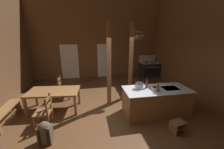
{
  "coord_description": "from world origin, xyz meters",
  "views": [
    {
      "loc": [
        -0.74,
        -3.99,
        2.6
      ],
      "look_at": [
        0.14,
        0.48,
        1.23
      ],
      "focal_mm": 21.36,
      "sensor_mm": 36.0,
      "label": 1
    }
  ],
  "objects_px": {
    "stove_range": "(149,69)",
    "bottle_tall_on_counter": "(158,88)",
    "dining_table": "(54,93)",
    "ladderback_chair_near_window": "(45,112)",
    "stockpot_on_counter": "(139,86)",
    "backpack": "(45,132)",
    "step_stool": "(178,125)",
    "bottle_short_on_counter": "(147,84)",
    "ladderback_chair_by_post": "(63,88)",
    "bench_along_left_wall": "(6,113)",
    "kitchen_island": "(156,101)",
    "mixing_bowl_on_counter": "(155,88)"
  },
  "relations": [
    {
      "from": "bottle_tall_on_counter",
      "to": "stockpot_on_counter",
      "type": "bearing_deg",
      "value": 139.49
    },
    {
      "from": "ladderback_chair_near_window",
      "to": "backpack",
      "type": "relative_size",
      "value": 1.59
    },
    {
      "from": "ladderback_chair_near_window",
      "to": "bottle_tall_on_counter",
      "type": "distance_m",
      "value": 3.43
    },
    {
      "from": "ladderback_chair_by_post",
      "to": "stockpot_on_counter",
      "type": "bearing_deg",
      "value": -32.16
    },
    {
      "from": "backpack",
      "to": "stockpot_on_counter",
      "type": "relative_size",
      "value": 1.77
    },
    {
      "from": "ladderback_chair_by_post",
      "to": "bottle_short_on_counter",
      "type": "xyz_separation_m",
      "value": [
        2.92,
        -1.68,
        0.58
      ]
    },
    {
      "from": "backpack",
      "to": "bench_along_left_wall",
      "type": "bearing_deg",
      "value": 141.1
    },
    {
      "from": "ladderback_chair_near_window",
      "to": "bottle_short_on_counter",
      "type": "distance_m",
      "value": 3.24
    },
    {
      "from": "stove_range",
      "to": "dining_table",
      "type": "height_order",
      "value": "stove_range"
    },
    {
      "from": "stove_range",
      "to": "step_stool",
      "type": "bearing_deg",
      "value": -106.97
    },
    {
      "from": "ladderback_chair_by_post",
      "to": "bench_along_left_wall",
      "type": "xyz_separation_m",
      "value": [
        -1.5,
        -1.36,
        -0.15
      ]
    },
    {
      "from": "step_stool",
      "to": "bench_along_left_wall",
      "type": "distance_m",
      "value": 5.1
    },
    {
      "from": "kitchen_island",
      "to": "step_stool",
      "type": "bearing_deg",
      "value": -79.27
    },
    {
      "from": "ladderback_chair_by_post",
      "to": "ladderback_chair_near_window",
      "type": "bearing_deg",
      "value": -98.48
    },
    {
      "from": "kitchen_island",
      "to": "bottle_tall_on_counter",
      "type": "relative_size",
      "value": 6.75
    },
    {
      "from": "ladderback_chair_near_window",
      "to": "bottle_short_on_counter",
      "type": "bearing_deg",
      "value": 1.78
    },
    {
      "from": "stove_range",
      "to": "mixing_bowl_on_counter",
      "type": "distance_m",
      "value": 4.37
    },
    {
      "from": "kitchen_island",
      "to": "stove_range",
      "type": "height_order",
      "value": "stove_range"
    },
    {
      "from": "ladderback_chair_near_window",
      "to": "ladderback_chair_by_post",
      "type": "height_order",
      "value": "same"
    },
    {
      "from": "dining_table",
      "to": "bench_along_left_wall",
      "type": "bearing_deg",
      "value": -162.03
    },
    {
      "from": "bench_along_left_wall",
      "to": "bottle_tall_on_counter",
      "type": "distance_m",
      "value": 4.72
    },
    {
      "from": "ladderback_chair_by_post",
      "to": "bottle_short_on_counter",
      "type": "relative_size",
      "value": 2.91
    },
    {
      "from": "ladderback_chair_near_window",
      "to": "ladderback_chair_by_post",
      "type": "xyz_separation_m",
      "value": [
        0.26,
        1.78,
        0.0
      ]
    },
    {
      "from": "bench_along_left_wall",
      "to": "bottle_tall_on_counter",
      "type": "height_order",
      "value": "bottle_tall_on_counter"
    },
    {
      "from": "ladderback_chair_near_window",
      "to": "dining_table",
      "type": "bearing_deg",
      "value": 83.37
    },
    {
      "from": "kitchen_island",
      "to": "stockpot_on_counter",
      "type": "relative_size",
      "value": 6.47
    },
    {
      "from": "dining_table",
      "to": "mixing_bowl_on_counter",
      "type": "xyz_separation_m",
      "value": [
        3.3,
        -0.94,
        0.29
      ]
    },
    {
      "from": "ladderback_chair_near_window",
      "to": "stockpot_on_counter",
      "type": "height_order",
      "value": "stockpot_on_counter"
    },
    {
      "from": "bench_along_left_wall",
      "to": "bottle_tall_on_counter",
      "type": "xyz_separation_m",
      "value": [
        4.61,
        -0.7,
        0.72
      ]
    },
    {
      "from": "kitchen_island",
      "to": "bottle_tall_on_counter",
      "type": "xyz_separation_m",
      "value": [
        -0.11,
        -0.23,
        0.58
      ]
    },
    {
      "from": "ladderback_chair_near_window",
      "to": "stockpot_on_counter",
      "type": "relative_size",
      "value": 2.82
    },
    {
      "from": "backpack",
      "to": "kitchen_island",
      "type": "bearing_deg",
      "value": 11.59
    },
    {
      "from": "stockpot_on_counter",
      "to": "bottle_tall_on_counter",
      "type": "height_order",
      "value": "bottle_tall_on_counter"
    },
    {
      "from": "stove_range",
      "to": "dining_table",
      "type": "distance_m",
      "value": 5.89
    },
    {
      "from": "mixing_bowl_on_counter",
      "to": "step_stool",
      "type": "bearing_deg",
      "value": -73.49
    },
    {
      "from": "dining_table",
      "to": "ladderback_chair_by_post",
      "type": "xyz_separation_m",
      "value": [
        0.17,
        0.92,
        -0.2
      ]
    },
    {
      "from": "step_stool",
      "to": "ladderback_chair_near_window",
      "type": "height_order",
      "value": "ladderback_chair_near_window"
    },
    {
      "from": "dining_table",
      "to": "mixing_bowl_on_counter",
      "type": "height_order",
      "value": "mixing_bowl_on_counter"
    },
    {
      "from": "step_stool",
      "to": "dining_table",
      "type": "distance_m",
      "value": 4.04
    },
    {
      "from": "stove_range",
      "to": "bottle_tall_on_counter",
      "type": "bearing_deg",
      "value": -113.11
    },
    {
      "from": "step_stool",
      "to": "bottle_short_on_counter",
      "type": "relative_size",
      "value": 1.25
    },
    {
      "from": "dining_table",
      "to": "backpack",
      "type": "distance_m",
      "value": 1.62
    },
    {
      "from": "bench_along_left_wall",
      "to": "stockpot_on_counter",
      "type": "distance_m",
      "value": 4.24
    },
    {
      "from": "backpack",
      "to": "bottle_tall_on_counter",
      "type": "xyz_separation_m",
      "value": [
        3.19,
        0.45,
        0.71
      ]
    },
    {
      "from": "kitchen_island",
      "to": "stove_range",
      "type": "distance_m",
      "value": 4.27
    },
    {
      "from": "mixing_bowl_on_counter",
      "to": "dining_table",
      "type": "bearing_deg",
      "value": 164.07
    },
    {
      "from": "dining_table",
      "to": "ladderback_chair_near_window",
      "type": "xyz_separation_m",
      "value": [
        -0.1,
        -0.85,
        -0.2
      ]
    },
    {
      "from": "ladderback_chair_by_post",
      "to": "bottle_short_on_counter",
      "type": "bearing_deg",
      "value": -29.88
    },
    {
      "from": "stockpot_on_counter",
      "to": "bottle_short_on_counter",
      "type": "relative_size",
      "value": 1.03
    },
    {
      "from": "dining_table",
      "to": "stockpot_on_counter",
      "type": "relative_size",
      "value": 5.3
    }
  ]
}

